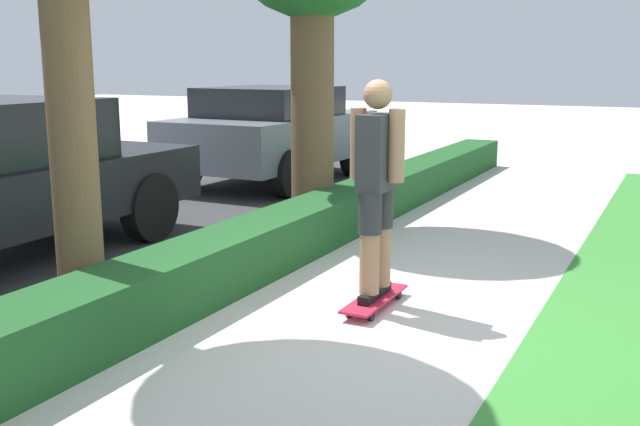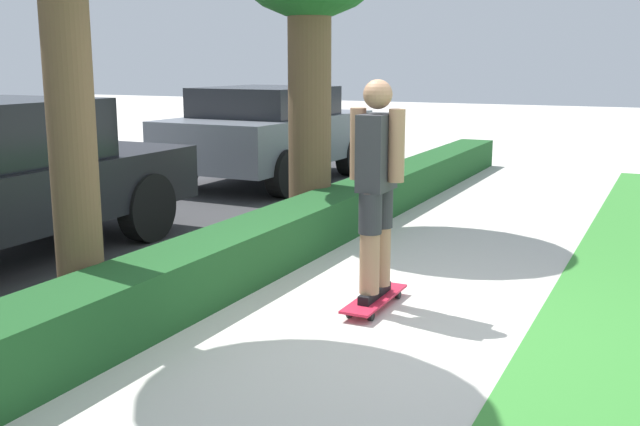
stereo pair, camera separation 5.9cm
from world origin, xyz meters
TOP-DOWN VIEW (x-y plane):
  - ground_plane at (0.00, 0.00)m, footprint 60.00×60.00m
  - hedge_row at (0.00, 1.60)m, footprint 18.26×0.60m
  - skateboard at (0.37, 0.22)m, footprint 0.89×0.24m
  - skater_person at (0.37, 0.22)m, footprint 0.50×0.44m
  - parked_car_rear at (5.60, 4.16)m, footprint 3.94×2.06m

SIDE VIEW (x-z plane):
  - ground_plane at x=0.00m, z-range 0.00..0.00m
  - skateboard at x=0.37m, z-range 0.03..0.12m
  - hedge_row at x=0.00m, z-range 0.00..0.48m
  - parked_car_rear at x=5.60m, z-range 0.05..1.59m
  - skater_person at x=0.37m, z-range 0.15..1.87m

